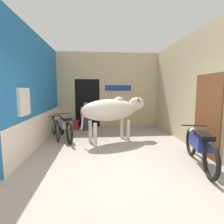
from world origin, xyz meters
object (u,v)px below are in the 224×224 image
cow (113,110)px  bicycle (56,128)px  motorcycle_near (200,145)px  motorcycle_far (65,125)px  shopkeeper_seated (86,116)px  plastic_stool (76,125)px

cow → bicycle: 2.10m
motorcycle_near → motorcycle_far: (-3.30, 2.39, 0.01)m
shopkeeper_seated → bicycle: bearing=-127.7°
motorcycle_far → plastic_stool: 1.44m
plastic_stool → bicycle: bearing=-112.7°
motorcycle_far → cow: bearing=-14.3°
cow → plastic_stool: size_ratio=6.03×
motorcycle_far → plastic_stool: bearing=81.8°
cow → motorcycle_far: size_ratio=1.24×
bicycle → plastic_stool: size_ratio=4.28×
motorcycle_far → plastic_stool: size_ratio=4.85×
motorcycle_far → motorcycle_near: bearing=-35.9°
cow → bicycle: bearing=165.2°
cow → shopkeeper_seated: size_ratio=2.01×
bicycle → motorcycle_near: bearing=-34.4°
motorcycle_near → plastic_stool: size_ratio=5.01×
shopkeeper_seated → cow: bearing=-60.9°
motorcycle_far → plastic_stool: (0.20, 1.40, -0.26)m
bicycle → shopkeeper_seated: (0.96, 1.24, 0.22)m
cow → motorcycle_far: (-1.59, 0.41, -0.56)m
cow → bicycle: size_ratio=1.41×
bicycle → shopkeeper_seated: 1.58m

